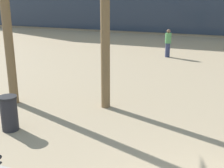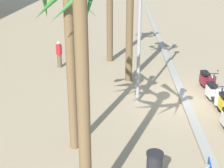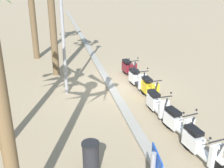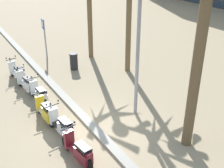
# 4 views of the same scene
# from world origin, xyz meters

# --- Properties ---
(ground_plane) EXTENTS (200.00, 200.00, 0.00)m
(ground_plane) POSITION_xyz_m (0.00, 0.00, 0.00)
(ground_plane) COLOR #9E896B
(curb_strip) EXTENTS (60.00, 0.36, 0.12)m
(curb_strip) POSITION_xyz_m (0.00, 0.13, 0.06)
(curb_strip) COLOR gray
(curb_strip) RESTS_ON ground
(scooter_white_lead_nearest) EXTENTS (1.86, 0.62, 1.17)m
(scooter_white_lead_nearest) POSITION_xyz_m (-5.94, -1.18, 0.46)
(scooter_white_lead_nearest) COLOR black
(scooter_white_lead_nearest) RESTS_ON ground
(scooter_white_tail_end) EXTENTS (1.74, 0.65, 1.17)m
(scooter_white_tail_end) POSITION_xyz_m (-4.60, -1.13, 0.44)
(scooter_white_tail_end) COLOR black
(scooter_white_tail_end) RESTS_ON ground
(scooter_white_second_in_line) EXTENTS (1.80, 0.56, 1.17)m
(scooter_white_second_in_line) POSITION_xyz_m (-3.12, -0.97, 0.45)
(scooter_white_second_in_line) COLOR black
(scooter_white_second_in_line) RESTS_ON ground
(scooter_yellow_gap_after_mid) EXTENTS (1.75, 0.56, 1.04)m
(scooter_yellow_gap_after_mid) POSITION_xyz_m (-1.63, -1.21, 0.46)
(scooter_yellow_gap_after_mid) COLOR black
(scooter_yellow_gap_after_mid) RESTS_ON ground
(scooter_white_last_in_row) EXTENTS (1.81, 0.58, 1.17)m
(scooter_white_last_in_row) POSITION_xyz_m (-0.39, -1.05, 0.45)
(scooter_white_last_in_row) COLOR black
(scooter_white_last_in_row) RESTS_ON ground
(scooter_maroon_mid_centre) EXTENTS (1.76, 0.59, 1.17)m
(scooter_maroon_mid_centre) POSITION_xyz_m (1.21, -1.12, 0.45)
(scooter_maroon_mid_centre) COLOR black
(scooter_maroon_mid_centre) RESTS_ON ground
(litter_bin) EXTENTS (0.48, 0.48, 0.95)m
(litter_bin) POSITION_xyz_m (-5.86, 1.94, 0.48)
(litter_bin) COLOR #232328
(litter_bin) RESTS_ON ground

